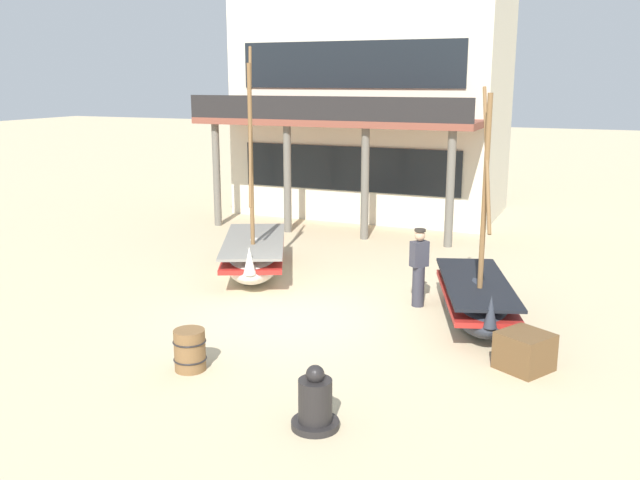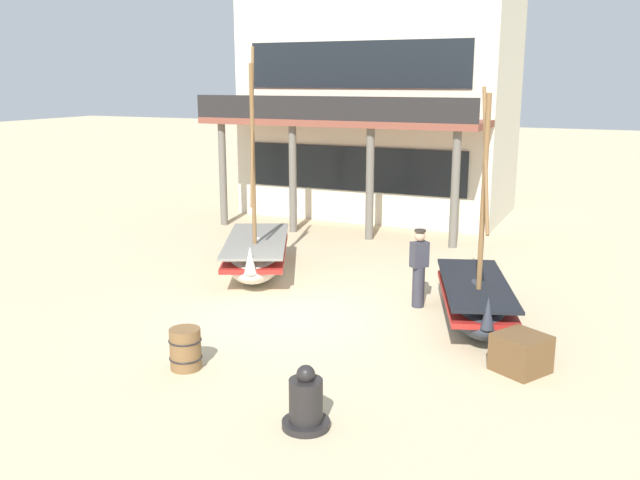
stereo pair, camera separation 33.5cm
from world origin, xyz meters
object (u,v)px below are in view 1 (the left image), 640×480
Objects in this scene: fisherman_by_hull at (419,268)px; wooden_barrel at (190,350)px; capstan_winch at (315,404)px; cargo_crate at (525,351)px; fishing_boat_near_left at (254,254)px; harbor_building_main at (374,67)px; fishing_boat_centre_large at (476,298)px.

wooden_barrel is at bearing -119.04° from fisherman_by_hull.
cargo_crate is at bearing 52.65° from capstan_winch.
fishing_boat_near_left is at bearing 154.13° from cargo_crate.
capstan_winch is 17.05m from harbor_building_main.
fisherman_by_hull is (-1.30, 0.48, 0.35)m from fishing_boat_centre_large.
fisherman_by_hull is 5.42m from wooden_barrel.
wooden_barrel is (-2.69, 0.98, -0.01)m from capstan_winch.
capstan_winch is at bearing -89.26° from fisherman_by_hull.
fisherman_by_hull is 3.59m from cargo_crate.
capstan_winch reaches higher than wooden_barrel.
wooden_barrel is 15.61m from harbor_building_main.
fishing_boat_centre_large is 4.98× the size of capstan_winch.
fishing_boat_near_left reaches higher than cargo_crate.
capstan_winch is at bearing -73.94° from harbor_building_main.
fishing_boat_centre_large is 6.57× the size of wooden_barrel.
cargo_crate is at bearing 23.24° from wooden_barrel.
capstan_winch is (0.07, -5.70, -0.47)m from fisherman_by_hull.
wooden_barrel is at bearing -132.79° from fishing_boat_centre_large.
cargo_crate is at bearing -45.21° from fisherman_by_hull.
fisherman_by_hull is 2.21× the size of cargo_crate.
capstan_winch is at bearing -55.61° from fishing_boat_near_left.
fisherman_by_hull reaches higher than capstan_winch.
fishing_boat_near_left is 10.31m from harbor_building_main.
fishing_boat_centre_large is at bearing 120.56° from cargo_crate.
fishing_boat_centre_large reaches higher than wooden_barrel.
harbor_building_main is (-4.52, 15.72, 4.80)m from capstan_winch.
fishing_boat_near_left is 1.19× the size of fishing_boat_centre_large.
fisherman_by_hull is at bearing -66.05° from harbor_building_main.
fishing_boat_centre_large is at bearing 76.77° from capstan_winch.
wooden_barrel is at bearing -72.28° from fishing_boat_near_left.
wooden_barrel is at bearing -156.76° from cargo_crate.
fisherman_by_hull is 2.41× the size of wooden_barrel.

